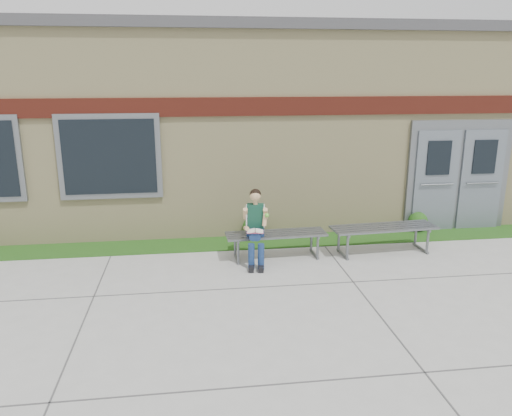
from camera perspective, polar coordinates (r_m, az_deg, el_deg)
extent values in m
plane|color=#9E9E99|center=(7.47, 4.86, -10.37)|extent=(80.00, 80.00, 0.00)
cube|color=#164412|center=(9.84, 1.64, -3.84)|extent=(16.00, 0.80, 0.02)
cube|color=beige|center=(12.72, -0.77, 9.71)|extent=(16.00, 6.00, 4.00)
cube|color=#3F3F42|center=(12.69, -0.80, 19.19)|extent=(16.20, 6.20, 0.20)
cube|color=maroon|center=(9.68, 1.40, 11.54)|extent=(16.00, 0.06, 0.35)
cube|color=slate|center=(9.77, -16.37, 5.65)|extent=(1.90, 0.08, 1.60)
cube|color=black|center=(9.73, -16.41, 5.61)|extent=(1.70, 0.04, 1.40)
cube|color=slate|center=(11.20, 22.05, 3.44)|extent=(2.20, 0.08, 2.30)
cube|color=slate|center=(10.94, 19.84, 2.86)|extent=(0.92, 0.06, 2.10)
cube|color=slate|center=(11.43, 24.31, 2.91)|extent=(0.92, 0.06, 2.10)
cube|color=slate|center=(8.89, 2.32, -2.98)|extent=(1.80, 0.57, 0.03)
cube|color=slate|center=(8.88, -2.26, -4.66)|extent=(0.06, 0.50, 0.41)
cube|color=slate|center=(9.12, 6.74, -4.23)|extent=(0.06, 0.50, 0.41)
cube|color=slate|center=(9.42, 14.40, -2.16)|extent=(1.98, 0.67, 0.04)
cube|color=slate|center=(9.24, 9.81, -3.95)|extent=(0.08, 0.54, 0.44)
cube|color=slate|center=(9.81, 18.53, -3.41)|extent=(0.08, 0.54, 0.44)
cube|color=navy|center=(8.76, -0.07, -2.63)|extent=(0.33, 0.26, 0.14)
cube|color=#0F392C|center=(8.66, -0.07, -0.90)|extent=(0.31, 0.22, 0.42)
sphere|color=tan|center=(8.56, -0.07, 1.41)|extent=(0.21, 0.21, 0.19)
sphere|color=black|center=(8.57, -0.07, 1.55)|extent=(0.22, 0.22, 0.20)
cylinder|color=navy|center=(8.54, -0.63, -2.99)|extent=(0.19, 0.39, 0.14)
cylinder|color=navy|center=(8.53, 0.46, -3.00)|extent=(0.19, 0.39, 0.14)
cylinder|color=navy|center=(8.44, -0.53, -5.57)|extent=(0.11, 0.11, 0.45)
cylinder|color=navy|center=(8.44, 0.58, -5.57)|extent=(0.11, 0.11, 0.45)
cube|color=black|center=(8.45, -0.54, -6.87)|extent=(0.12, 0.25, 0.09)
cube|color=black|center=(8.45, 0.57, -6.87)|extent=(0.12, 0.25, 0.09)
cylinder|color=tan|center=(8.60, -1.22, -0.65)|extent=(0.11, 0.21, 0.24)
cylinder|color=tan|center=(8.60, 1.07, -0.66)|extent=(0.11, 0.21, 0.24)
cube|color=white|center=(8.40, -0.10, -2.64)|extent=(0.31, 0.24, 0.01)
cube|color=#B74463|center=(8.41, -0.10, -2.71)|extent=(0.31, 0.25, 0.01)
sphere|color=#62C835|center=(8.47, 1.26, -0.83)|extent=(0.08, 0.08, 0.08)
sphere|color=#164412|center=(9.96, -0.30, -2.22)|extent=(0.43, 0.43, 0.43)
sphere|color=#164412|center=(10.93, 18.01, -1.47)|extent=(0.40, 0.40, 0.40)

